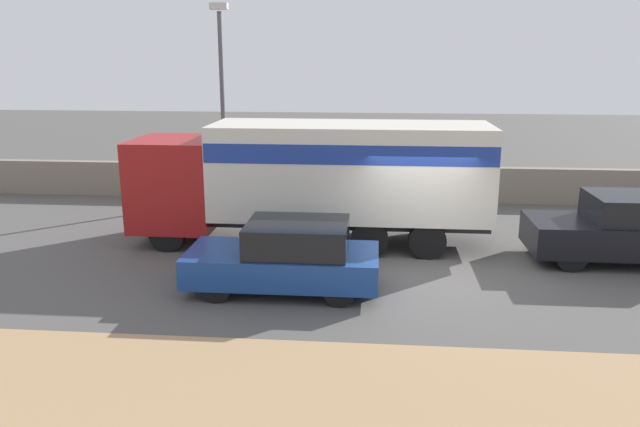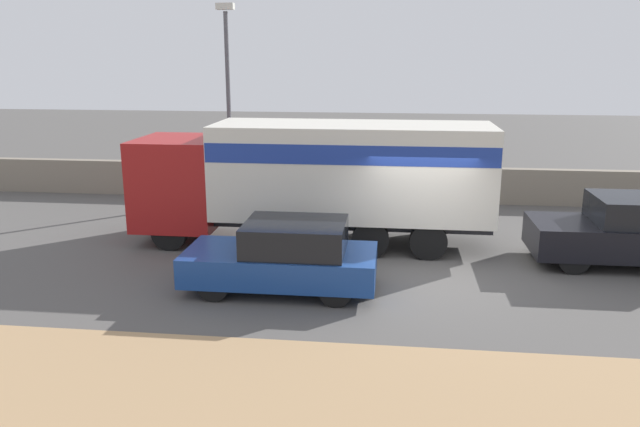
# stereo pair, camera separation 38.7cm
# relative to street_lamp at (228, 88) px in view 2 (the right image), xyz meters

# --- Properties ---
(ground_plane) EXTENTS (80.00, 80.00, 0.00)m
(ground_plane) POSITION_rel_street_lamp_xyz_m (6.09, -7.05, -3.71)
(ground_plane) COLOR #514F4C
(stone_wall_backdrop) EXTENTS (60.00, 0.35, 1.18)m
(stone_wall_backdrop) POSITION_rel_street_lamp_xyz_m (6.09, 0.48, -3.13)
(stone_wall_backdrop) COLOR gray
(stone_wall_backdrop) RESTS_ON ground_plane
(street_lamp) EXTENTS (0.56, 0.28, 6.35)m
(street_lamp) POSITION_rel_street_lamp_xyz_m (0.00, 0.00, 0.00)
(street_lamp) COLOR #4C4C51
(street_lamp) RESTS_ON ground_plane
(box_truck) EXTENTS (9.04, 2.41, 3.11)m
(box_truck) POSITION_rel_street_lamp_xyz_m (3.52, -4.61, -1.85)
(box_truck) COLOR maroon
(box_truck) RESTS_ON ground_plane
(car_hatchback) EXTENTS (3.95, 1.81, 1.47)m
(car_hatchback) POSITION_rel_street_lamp_xyz_m (3.23, -8.00, -2.99)
(car_hatchback) COLOR navy
(car_hatchback) RESTS_ON ground_plane
(car_sedan_second) EXTENTS (4.26, 1.86, 1.63)m
(car_sedan_second) POSITION_rel_street_lamp_xyz_m (10.89, -5.49, -2.91)
(car_sedan_second) COLOR black
(car_sedan_second) RESTS_ON ground_plane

